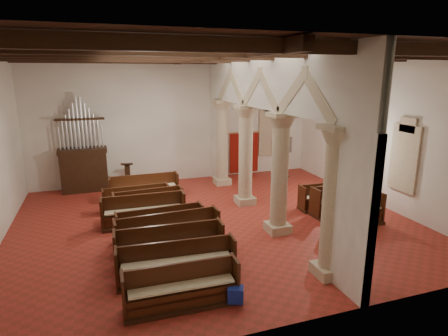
% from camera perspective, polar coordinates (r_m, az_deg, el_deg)
% --- Properties ---
extents(floor, '(14.00, 14.00, 0.00)m').
position_cam_1_polar(floor, '(13.80, -1.47, -8.24)').
color(floor, '#9F2A22').
rests_on(floor, ground).
extents(ceiling, '(14.00, 14.00, 0.00)m').
position_cam_1_polar(ceiling, '(12.76, -1.65, 17.50)').
color(ceiling, '#331B11').
rests_on(ceiling, wall_back).
extents(wall_back, '(14.00, 0.02, 6.00)m').
position_cam_1_polar(wall_back, '(18.70, -7.05, 7.18)').
color(wall_back, white).
rests_on(wall_back, floor).
extents(wall_front, '(14.00, 0.02, 6.00)m').
position_cam_1_polar(wall_front, '(7.58, 12.02, -3.61)').
color(wall_front, white).
rests_on(wall_front, floor).
extents(wall_right, '(0.02, 12.00, 6.00)m').
position_cam_1_polar(wall_right, '(16.41, 22.60, 5.20)').
color(wall_right, white).
rests_on(wall_right, floor).
extents(ceiling_beams, '(13.80, 11.80, 0.30)m').
position_cam_1_polar(ceiling_beams, '(12.75, -1.64, 16.69)').
color(ceiling_beams, '#331F10').
rests_on(ceiling_beams, wall_back).
extents(arcade, '(0.90, 11.90, 6.00)m').
position_cam_1_polar(arcade, '(13.49, 5.80, 6.89)').
color(arcade, beige).
rests_on(arcade, floor).
extents(window_right_a, '(0.03, 1.00, 2.20)m').
position_cam_1_polar(window_right_a, '(15.45, 25.88, 1.33)').
color(window_right_a, '#2E684E').
rests_on(window_right_a, wall_right).
extents(window_right_b, '(0.03, 1.00, 2.20)m').
position_cam_1_polar(window_right_b, '(18.44, 17.26, 4.03)').
color(window_right_b, '#2E684E').
rests_on(window_right_b, wall_right).
extents(window_back, '(1.00, 0.03, 2.20)m').
position_cam_1_polar(window_back, '(20.39, 6.98, 5.50)').
color(window_back, '#2E684E').
rests_on(window_back, wall_back).
extents(pipe_organ, '(2.10, 0.85, 4.40)m').
position_cam_1_polar(pipe_organ, '(18.12, -20.61, 0.90)').
color(pipe_organ, '#331F10').
rests_on(pipe_organ, floor).
extents(lectern, '(0.57, 0.59, 1.31)m').
position_cam_1_polar(lectern, '(18.02, -14.44, -1.42)').
color(lectern, '#352210').
rests_on(lectern, floor).
extents(dossal_curtain, '(1.80, 0.07, 2.17)m').
position_cam_1_polar(dossal_curtain, '(19.93, 3.06, 2.36)').
color(dossal_curtain, maroon).
rests_on(dossal_curtain, floor).
extents(processional_banner, '(0.50, 0.64, 2.24)m').
position_cam_1_polar(processional_banner, '(19.68, 9.59, 0.87)').
color(processional_banner, '#331F10').
rests_on(processional_banner, floor).
extents(hymnal_box_a, '(0.45, 0.42, 0.36)m').
position_cam_1_polar(hymnal_box_a, '(9.21, 1.79, -18.67)').
color(hymnal_box_a, navy).
rests_on(hymnal_box_a, floor).
extents(hymnal_box_b, '(0.36, 0.33, 0.29)m').
position_cam_1_polar(hymnal_box_b, '(11.66, -4.23, -11.36)').
color(hymnal_box_b, '#163E98').
rests_on(hymnal_box_b, floor).
extents(hymnal_box_c, '(0.36, 0.33, 0.29)m').
position_cam_1_polar(hymnal_box_c, '(13.16, -8.09, -8.38)').
color(hymnal_box_c, navy).
rests_on(hymnal_box_c, floor).
extents(tube_heater_a, '(0.99, 0.46, 0.10)m').
position_cam_1_polar(tube_heater_a, '(9.26, -9.87, -19.59)').
color(tube_heater_a, white).
rests_on(tube_heater_a, floor).
extents(tube_heater_b, '(0.90, 0.15, 0.09)m').
position_cam_1_polar(tube_heater_b, '(10.20, -6.13, -15.99)').
color(tube_heater_b, silver).
rests_on(tube_heater_b, floor).
extents(nave_pew_0, '(2.69, 0.75, 1.03)m').
position_cam_1_polar(nave_pew_0, '(9.18, -6.43, -18.45)').
color(nave_pew_0, '#331F10').
rests_on(nave_pew_0, floor).
extents(nave_pew_1, '(3.14, 0.88, 1.02)m').
position_cam_1_polar(nave_pew_1, '(10.23, -7.16, -14.79)').
color(nave_pew_1, '#331F10').
rests_on(nave_pew_1, floor).
extents(nave_pew_2, '(3.07, 0.90, 1.13)m').
position_cam_1_polar(nave_pew_2, '(10.95, -8.21, -12.54)').
color(nave_pew_2, '#331F10').
rests_on(nave_pew_2, floor).
extents(nave_pew_3, '(3.24, 0.88, 1.10)m').
position_cam_1_polar(nave_pew_3, '(11.87, -8.45, -10.37)').
color(nave_pew_3, '#331F10').
rests_on(nave_pew_3, floor).
extents(nave_pew_4, '(2.89, 0.80, 0.99)m').
position_cam_1_polar(nave_pew_4, '(12.69, -9.61, -8.94)').
color(nave_pew_4, '#331F10').
rests_on(nave_pew_4, floor).
extents(nave_pew_5, '(2.94, 0.81, 1.10)m').
position_cam_1_polar(nave_pew_5, '(13.73, -12.10, -7.04)').
color(nave_pew_5, '#331F10').
rests_on(nave_pew_5, floor).
extents(nave_pew_6, '(2.64, 0.84, 1.01)m').
position_cam_1_polar(nave_pew_6, '(14.58, -11.39, -5.85)').
color(nave_pew_6, '#331F10').
rests_on(nave_pew_6, floor).
extents(nave_pew_7, '(2.58, 0.71, 0.95)m').
position_cam_1_polar(nave_pew_7, '(15.28, -13.17, -5.08)').
color(nave_pew_7, '#331F10').
rests_on(nave_pew_7, floor).
extents(nave_pew_8, '(2.86, 0.74, 1.10)m').
position_cam_1_polar(nave_pew_8, '(16.31, -11.99, -3.58)').
color(nave_pew_8, '#331F10').
rests_on(nave_pew_8, floor).
extents(aisle_pew_0, '(2.07, 0.79, 1.13)m').
position_cam_1_polar(aisle_pew_0, '(14.22, 19.41, -6.75)').
color(aisle_pew_0, '#331F10').
rests_on(aisle_pew_0, floor).
extents(aisle_pew_1, '(1.93, 0.88, 1.14)m').
position_cam_1_polar(aisle_pew_1, '(14.99, 16.48, -5.40)').
color(aisle_pew_1, '#331F10').
rests_on(aisle_pew_1, floor).
extents(aisle_pew_2, '(1.74, 0.69, 1.02)m').
position_cam_1_polar(aisle_pew_2, '(15.44, 14.47, -4.83)').
color(aisle_pew_2, '#331F10').
rests_on(aisle_pew_2, floor).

